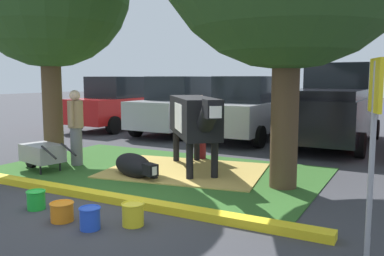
% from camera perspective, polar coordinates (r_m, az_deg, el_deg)
% --- Properties ---
extents(ground_plane, '(80.00, 80.00, 0.00)m').
position_cam_1_polar(ground_plane, '(6.63, -11.89, -10.40)').
color(ground_plane, '#38383D').
extents(grass_island, '(6.75, 4.04, 0.02)m').
position_cam_1_polar(grass_island, '(8.75, -4.86, -5.95)').
color(grass_island, '#2D5B23').
rests_on(grass_island, ground).
extents(curb_yellow, '(7.95, 0.24, 0.12)m').
position_cam_1_polar(curb_yellow, '(7.08, -14.63, -8.86)').
color(curb_yellow, yellow).
rests_on(curb_yellow, ground).
extents(hay_bedding, '(3.55, 2.89, 0.04)m').
position_cam_1_polar(hay_bedding, '(8.64, -0.95, -5.98)').
color(hay_bedding, tan).
rests_on(hay_bedding, ground).
extents(cow_holstein, '(2.28, 2.66, 1.61)m').
position_cam_1_polar(cow_holstein, '(8.49, 0.37, 1.49)').
color(cow_holstein, black).
rests_on(cow_holstein, ground).
extents(calf_lying, '(1.32, 0.85, 0.48)m').
position_cam_1_polar(calf_lying, '(8.18, -8.10, -5.26)').
color(calf_lying, black).
rests_on(calf_lying, ground).
extents(person_handler, '(0.34, 0.50, 1.70)m').
position_cam_1_polar(person_handler, '(9.46, -15.95, 0.38)').
color(person_handler, slate).
rests_on(person_handler, ground).
extents(person_visitor_near, '(0.53, 0.34, 1.56)m').
position_cam_1_polar(person_visitor_near, '(9.84, 1.22, 0.40)').
color(person_visitor_near, maroon).
rests_on(person_visitor_near, ground).
extents(wheelbarrow, '(1.62, 0.83, 0.63)m').
position_cam_1_polar(wheelbarrow, '(9.18, -20.27, -3.35)').
color(wheelbarrow, gray).
rests_on(wheelbarrow, ground).
extents(parking_sign, '(0.17, 0.43, 2.17)m').
position_cam_1_polar(parking_sign, '(4.64, 24.10, 1.00)').
color(parking_sign, '#99999E').
rests_on(parking_sign, ground).
extents(bucket_green, '(0.29, 0.29, 0.29)m').
position_cam_1_polar(bucket_green, '(6.66, -20.97, -9.32)').
color(bucket_green, green).
rests_on(bucket_green, ground).
extents(bucket_orange, '(0.33, 0.33, 0.27)m').
position_cam_1_polar(bucket_orange, '(6.02, -17.72, -11.03)').
color(bucket_orange, orange).
rests_on(bucket_orange, ground).
extents(bucket_blue, '(0.29, 0.29, 0.30)m').
position_cam_1_polar(bucket_blue, '(5.61, -14.08, -12.07)').
color(bucket_blue, blue).
rests_on(bucket_blue, ground).
extents(bucket_yellow, '(0.31, 0.31, 0.31)m').
position_cam_1_polar(bucket_yellow, '(5.63, -8.26, -11.79)').
color(bucket_yellow, yellow).
rests_on(bucket_yellow, ground).
extents(sedan_red, '(2.09, 4.44, 2.02)m').
position_cam_1_polar(sedan_red, '(16.18, -10.11, 3.42)').
color(sedan_red, red).
rests_on(sedan_red, ground).
extents(sedan_blue, '(2.09, 4.44, 2.02)m').
position_cam_1_polar(sedan_blue, '(14.45, -1.58, 3.11)').
color(sedan_blue, '#B7B7BC').
rests_on(sedan_blue, ground).
extents(sedan_silver, '(2.09, 4.44, 2.02)m').
position_cam_1_polar(sedan_silver, '(13.24, 7.91, 2.68)').
color(sedan_silver, silver).
rests_on(sedan_silver, ground).
extents(pickup_truck_black, '(2.31, 5.44, 2.42)m').
position_cam_1_polar(pickup_truck_black, '(12.78, 19.24, 2.79)').
color(pickup_truck_black, black).
rests_on(pickup_truck_black, ground).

